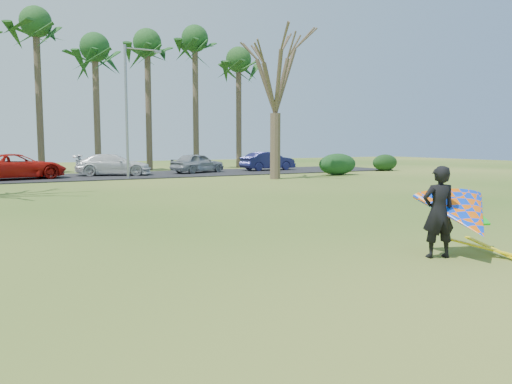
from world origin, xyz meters
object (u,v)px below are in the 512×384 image
streetlight (129,105)px  car_3 (113,165)px  kite_flyer (461,215)px  car_4 (198,163)px  car_5 (268,161)px  car_2 (18,166)px  bare_tree_right (276,70)px

streetlight → car_3: (-0.32, 3.15, -3.70)m
car_3 → kite_flyer: (0.76, -26.82, 0.09)m
car_4 → car_5: car_5 is taller
car_2 → car_3: bearing=-93.3°
car_2 → car_5: size_ratio=1.25×
car_5 → kite_flyer: bearing=153.0°
streetlight → car_2: size_ratio=1.48×
car_4 → kite_flyer: size_ratio=1.71×
car_4 → car_5: 5.99m
streetlight → car_4: size_ratio=1.95×
car_5 → car_4: bearing=88.4°
streetlight → car_3: bearing=95.9°
car_2 → car_3: car_2 is taller
streetlight → car_4: bearing=29.4°
streetlight → car_3: size_ratio=1.65×
streetlight → car_3: 4.88m
bare_tree_right → car_4: bare_tree_right is taller
car_2 → car_4: 11.72m
bare_tree_right → car_5: bare_tree_right is taller
car_2 → car_3: (5.75, 0.73, -0.05)m
car_5 → kite_flyer: (-11.18, -27.15, 0.08)m
car_3 → car_5: size_ratio=1.12×
bare_tree_right → car_5: bearing=63.3°
bare_tree_right → car_2: bare_tree_right is taller
streetlight → car_2: bearing=158.2°
bare_tree_right → kite_flyer: bare_tree_right is taller
car_2 → car_5: (17.68, 1.06, -0.04)m
car_2 → car_4: car_2 is taller
bare_tree_right → car_4: 9.49m
streetlight → kite_flyer: bearing=-89.0°
kite_flyer → streetlight: bearing=91.0°
streetlight → kite_flyer: streetlight is taller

